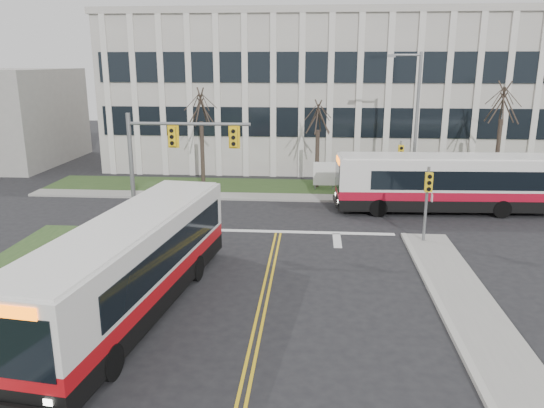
{
  "coord_description": "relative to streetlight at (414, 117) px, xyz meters",
  "views": [
    {
      "loc": [
        1.73,
        -18.12,
        8.62
      ],
      "look_at": [
        -0.2,
        6.34,
        2.0
      ],
      "focal_mm": 35.0,
      "sensor_mm": 36.0,
      "label": 1
    }
  ],
  "objects": [
    {
      "name": "ground",
      "position": [
        -8.03,
        -16.2,
        -5.19
      ],
      "size": [
        120.0,
        120.0,
        0.0
      ],
      "primitive_type": "plane",
      "color": "black",
      "rests_on": "ground"
    },
    {
      "name": "sidewalk_west",
      "position": [
        -15.03,
        -21.2,
        -5.12
      ],
      "size": [
        1.2,
        26.0,
        0.14
      ],
      "primitive_type": "cube",
      "color": "#9E9B93",
      "rests_on": "ground"
    },
    {
      "name": "streetlight",
      "position": [
        0.0,
        0.0,
        0.0
      ],
      "size": [
        2.15,
        0.25,
        9.2
      ],
      "color": "slate",
      "rests_on": "ground"
    },
    {
      "name": "tree_left",
      "position": [
        -14.03,
        1.8,
        0.32
      ],
      "size": [
        1.8,
        1.8,
        7.7
      ],
      "color": "#42352B",
      "rests_on": "ground"
    },
    {
      "name": "building_lawn",
      "position": [
        -3.03,
        1.8,
        -5.13
      ],
      "size": [
        44.0,
        5.0,
        0.12
      ],
      "primitive_type": "cube",
      "color": "#2B471E",
      "rests_on": "ground"
    },
    {
      "name": "newspaper_box_red",
      "position": [
        -15.95,
        -19.28,
        -4.72
      ],
      "size": [
        0.55,
        0.51,
        0.95
      ],
      "primitive_type": "cube",
      "rotation": [
        0.0,
        0.0,
        -0.12
      ],
      "color": "#A8151A",
      "rests_on": "ground"
    },
    {
      "name": "sidewalk_east",
      "position": [
        -0.53,
        -21.2,
        -5.12
      ],
      "size": [
        2.0,
        26.0,
        0.14
      ],
      "primitive_type": "cube",
      "color": "#9E9B93",
      "rests_on": "ground"
    },
    {
      "name": "bus_main",
      "position": [
        -12.55,
        -17.54,
        -3.52
      ],
      "size": [
        4.25,
        12.78,
        3.34
      ],
      "primitive_type": null,
      "rotation": [
        0.0,
        0.0,
        -0.12
      ],
      "color": "silver",
      "rests_on": "ground"
    },
    {
      "name": "newspaper_box_blue",
      "position": [
        -14.83,
        -16.48,
        -4.72
      ],
      "size": [
        0.52,
        0.48,
        0.95
      ],
      "primitive_type": "cube",
      "rotation": [
        0.0,
        0.0,
        0.05
      ],
      "color": "#16259A",
      "rests_on": "ground"
    },
    {
      "name": "signal_pole_far",
      "position": [
        -0.83,
        -0.8,
        -2.69
      ],
      "size": [
        0.34,
        0.39,
        3.8
      ],
      "color": "slate",
      "rests_on": "ground"
    },
    {
      "name": "tree_right",
      "position": [
        5.97,
        1.8,
        0.71
      ],
      "size": [
        1.8,
        1.8,
        8.25
      ],
      "color": "#42352B",
      "rests_on": "ground"
    },
    {
      "name": "tree_mid",
      "position": [
        -6.03,
        2.0,
        -0.31
      ],
      "size": [
        1.8,
        1.8,
        6.82
      ],
      "color": "#42352B",
      "rests_on": "ground"
    },
    {
      "name": "mast_arm_signal",
      "position": [
        -13.65,
        -9.04,
        -0.94
      ],
      "size": [
        6.11,
        0.38,
        6.2
      ],
      "color": "slate",
      "rests_on": "ground"
    },
    {
      "name": "bus_cross",
      "position": [
        1.32,
        -3.36,
        -3.55
      ],
      "size": [
        12.43,
        3.2,
        3.29
      ],
      "primitive_type": null,
      "rotation": [
        0.0,
        0.0,
        -1.53
      ],
      "color": "silver",
      "rests_on": "ground"
    },
    {
      "name": "directory_sign",
      "position": [
        -5.53,
        1.3,
        -4.02
      ],
      "size": [
        1.5,
        0.12,
        2.0
      ],
      "color": "slate",
      "rests_on": "ground"
    },
    {
      "name": "sidewalk_cross",
      "position": [
        -3.03,
        -1.0,
        -5.12
      ],
      "size": [
        44.0,
        1.6,
        0.14
      ],
      "primitive_type": "cube",
      "color": "#9E9B93",
      "rests_on": "ground"
    },
    {
      "name": "signal_pole_near",
      "position": [
        -0.83,
        -9.3,
        -2.69
      ],
      "size": [
        0.34,
        0.39,
        3.8
      ],
      "color": "slate",
      "rests_on": "ground"
    },
    {
      "name": "office_building",
      "position": [
        -3.03,
        13.8,
        0.81
      ],
      "size": [
        40.0,
        16.0,
        12.0
      ],
      "primitive_type": "cube",
      "color": "beige",
      "rests_on": "ground"
    }
  ]
}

